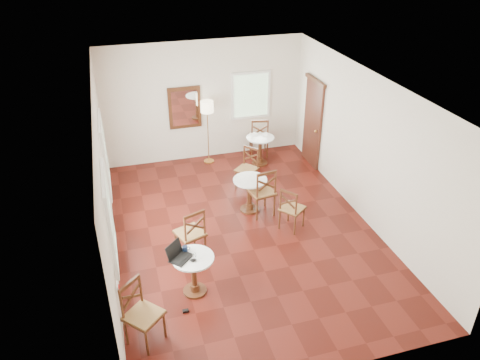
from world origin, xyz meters
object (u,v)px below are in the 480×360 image
(cafe_table_mid, at_px, (250,191))
(power_adapter, at_px, (186,311))
(navy_mug, at_px, (185,249))
(cafe_table_back, at_px, (260,147))
(cafe_table_near, at_px, (194,271))
(floor_lamp, at_px, (207,111))
(chair_mid_a, at_px, (262,192))
(chair_back_b, at_px, (247,169))
(chair_near_a, at_px, (191,233))
(laptop, at_px, (178,255))
(chair_mid_b, at_px, (292,209))
(mouse, at_px, (193,260))
(chair_back_a, at_px, (259,137))
(water_glass, at_px, (194,256))
(chair_near_b, at_px, (142,314))

(cafe_table_mid, height_order, power_adapter, cafe_table_mid)
(navy_mug, bearing_deg, cafe_table_back, 56.75)
(cafe_table_near, bearing_deg, floor_lamp, 74.41)
(chair_mid_a, distance_m, chair_back_b, 1.17)
(chair_near_a, bearing_deg, cafe_table_mid, -161.08)
(cafe_table_mid, height_order, navy_mug, navy_mug)
(cafe_table_near, height_order, power_adapter, cafe_table_near)
(laptop, relative_size, navy_mug, 3.60)
(chair_mid_b, distance_m, mouse, 2.62)
(chair_back_a, distance_m, mouse, 5.37)
(cafe_table_mid, bearing_deg, water_glass, -126.34)
(water_glass, xyz_separation_m, power_adapter, (-0.26, -0.38, -0.76))
(chair_near_a, xyz_separation_m, mouse, (-0.14, -1.04, 0.23))
(chair_mid_b, relative_size, chair_back_a, 0.87)
(cafe_table_near, xyz_separation_m, chair_near_b, (-0.91, -0.80, 0.07))
(cafe_table_back, xyz_separation_m, chair_near_b, (-3.40, -4.92, 0.06))
(cafe_table_near, bearing_deg, chair_back_a, 60.26)
(chair_mid_a, distance_m, power_adapter, 3.16)
(cafe_table_near, bearing_deg, chair_near_a, 82.01)
(cafe_table_back, height_order, navy_mug, navy_mug)
(chair_near_b, bearing_deg, mouse, -4.89)
(cafe_table_near, xyz_separation_m, water_glass, (0.02, -0.04, 0.33))
(chair_back_a, distance_m, chair_back_b, 1.67)
(cafe_table_near, distance_m, cafe_table_mid, 2.68)
(floor_lamp, distance_m, navy_mug, 4.65)
(cafe_table_near, height_order, water_glass, water_glass)
(chair_mid_a, distance_m, chair_mid_b, 0.77)
(mouse, xyz_separation_m, navy_mug, (-0.08, 0.28, 0.03))
(chair_mid_a, height_order, chair_back_b, chair_mid_a)
(chair_near_a, relative_size, navy_mug, 8.05)
(cafe_table_back, height_order, chair_near_b, chair_near_b)
(chair_mid_a, xyz_separation_m, power_adapter, (-2.05, -2.34, -0.52))
(cafe_table_mid, distance_m, chair_near_b, 3.87)
(cafe_table_mid, distance_m, chair_mid_a, 0.29)
(chair_mid_b, relative_size, floor_lamp, 0.57)
(power_adapter, bearing_deg, navy_mug, 76.17)
(cafe_table_back, distance_m, chair_back_b, 1.21)
(floor_lamp, bearing_deg, cafe_table_back, -20.89)
(cafe_table_back, relative_size, chair_mid_b, 0.79)
(cafe_table_near, height_order, chair_near_a, chair_near_a)
(chair_mid_b, xyz_separation_m, chair_back_a, (0.41, 3.31, 0.07))
(chair_mid_b, xyz_separation_m, mouse, (-2.22, -1.37, 0.28))
(chair_back_a, distance_m, water_glass, 5.30)
(cafe_table_near, height_order, cafe_table_back, cafe_table_back)
(chair_mid_b, xyz_separation_m, water_glass, (-2.19, -1.31, 0.31))
(chair_near_b, bearing_deg, cafe_table_back, 12.37)
(water_glass, relative_size, power_adapter, 1.04)
(laptop, height_order, power_adapter, laptop)
(laptop, bearing_deg, chair_near_a, 23.26)
(mouse, bearing_deg, chair_near_b, -126.52)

